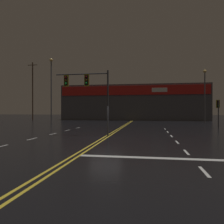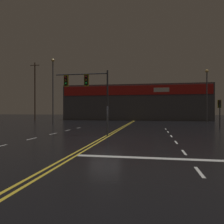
{
  "view_description": "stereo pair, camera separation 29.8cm",
  "coord_description": "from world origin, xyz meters",
  "px_view_note": "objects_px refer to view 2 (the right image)",
  "views": [
    {
      "loc": [
        3.34,
        -16.96,
        2.11
      ],
      "look_at": [
        0.0,
        3.16,
        2.0
      ],
      "focal_mm": 35.0,
      "sensor_mm": 36.0,
      "label": 1
    },
    {
      "loc": [
        3.64,
        -16.91,
        2.11
      ],
      "look_at": [
        0.0,
        3.16,
        2.0
      ],
      "focal_mm": 35.0,
      "sensor_mm": 36.0,
      "label": 2
    }
  ],
  "objects_px": {
    "traffic_signal_corner_northeast": "(220,107)",
    "streetlight_far_left": "(207,89)",
    "traffic_signal_median": "(86,86)",
    "streetlight_near_left": "(53,83)"
  },
  "relations": [
    {
      "from": "traffic_signal_corner_northeast",
      "to": "streetlight_far_left",
      "type": "relative_size",
      "value": 0.37
    },
    {
      "from": "streetlight_near_left",
      "to": "traffic_signal_median",
      "type": "bearing_deg",
      "value": -56.91
    },
    {
      "from": "traffic_signal_median",
      "to": "streetlight_near_left",
      "type": "distance_m",
      "value": 20.57
    },
    {
      "from": "traffic_signal_corner_northeast",
      "to": "streetlight_far_left",
      "type": "distance_m",
      "value": 12.35
    },
    {
      "from": "streetlight_near_left",
      "to": "traffic_signal_corner_northeast",
      "type": "bearing_deg",
      "value": -15.34
    },
    {
      "from": "traffic_signal_median",
      "to": "streetlight_far_left",
      "type": "distance_m",
      "value": 26.73
    },
    {
      "from": "traffic_signal_median",
      "to": "traffic_signal_corner_northeast",
      "type": "relative_size",
      "value": 1.6
    },
    {
      "from": "traffic_signal_median",
      "to": "streetlight_far_left",
      "type": "bearing_deg",
      "value": 55.94
    },
    {
      "from": "streetlight_near_left",
      "to": "streetlight_far_left",
      "type": "relative_size",
      "value": 1.19
    },
    {
      "from": "streetlight_far_left",
      "to": "traffic_signal_corner_northeast",
      "type": "bearing_deg",
      "value": -96.38
    }
  ]
}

